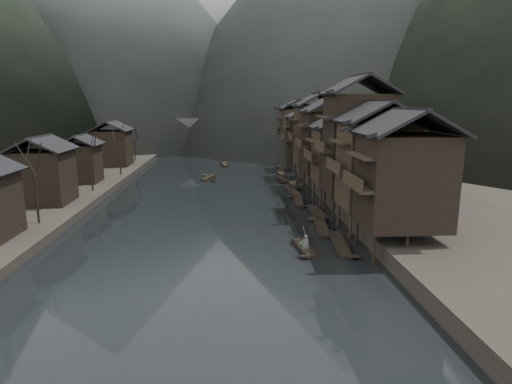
{
  "coord_description": "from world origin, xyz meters",
  "views": [
    {
      "loc": [
        2.33,
        -43.31,
        13.34
      ],
      "look_at": [
        5.53,
        7.57,
        2.5
      ],
      "focal_mm": 30.0,
      "sensor_mm": 36.0,
      "label": 1
    }
  ],
  "objects": [
    {
      "name": "hills",
      "position": [
        5.8,
        166.05,
        53.74
      ],
      "size": [
        320.0,
        380.0,
        114.62
      ],
      "color": "black",
      "rests_on": "ground"
    },
    {
      "name": "moored_sampans",
      "position": [
        12.11,
        17.71,
        0.2
      ],
      "size": [
        3.09,
        55.16,
        0.47
      ],
      "color": "black",
      "rests_on": "water"
    },
    {
      "name": "cargo_heap",
      "position": [
        9.08,
        -6.19,
        0.78
      ],
      "size": [
        1.14,
        1.49,
        0.68
      ],
      "primitive_type": "ellipsoid",
      "color": "black",
      "rests_on": "hero_sampan"
    },
    {
      "name": "bamboo_pole",
      "position": [
        9.05,
        -8.23,
        3.96
      ],
      "size": [
        1.3,
        2.03,
        3.42
      ],
      "primitive_type": "cylinder",
      "rotation": [
        0.6,
        0.0,
        -0.56
      ],
      "color": "#8C7A51",
      "rests_on": "boatman"
    },
    {
      "name": "stilt_houses",
      "position": [
        17.28,
        19.06,
        8.76
      ],
      "size": [
        9.0,
        67.6,
        16.53
      ],
      "color": "black",
      "rests_on": "ground"
    },
    {
      "name": "right_bank",
      "position": [
        35.0,
        40.0,
        0.9
      ],
      "size": [
        40.0,
        200.0,
        1.8
      ],
      "primitive_type": "cube",
      "color": "#2D2823",
      "rests_on": "ground"
    },
    {
      "name": "midriver_boats",
      "position": [
        -0.56,
        46.93,
        0.2
      ],
      "size": [
        5.15,
        37.4,
        0.45
      ],
      "color": "black",
      "rests_on": "water"
    },
    {
      "name": "hero_sampan",
      "position": [
        9.05,
        -6.43,
        0.2
      ],
      "size": [
        1.59,
        5.24,
        0.44
      ],
      "color": "black",
      "rests_on": "water"
    },
    {
      "name": "boatman",
      "position": [
        8.85,
        -8.23,
        1.35
      ],
      "size": [
        0.7,
        0.49,
        1.82
      ],
      "primitive_type": "imported",
      "rotation": [
        0.0,
        0.0,
        3.05
      ],
      "color": "slate",
      "rests_on": "hero_sampan"
    },
    {
      "name": "bare_trees",
      "position": [
        -17.0,
        15.49,
        6.62
      ],
      "size": [
        3.8,
        62.56,
        7.6
      ],
      "color": "black",
      "rests_on": "left_bank"
    },
    {
      "name": "left_houses",
      "position": [
        -20.5,
        20.12,
        5.66
      ],
      "size": [
        8.1,
        53.2,
        8.73
      ],
      "color": "black",
      "rests_on": "left_bank"
    },
    {
      "name": "stone_bridge",
      "position": [
        -0.0,
        72.0,
        5.11
      ],
      "size": [
        40.0,
        6.0,
        9.0
      ],
      "color": "#4C4C4F",
      "rests_on": "ground"
    },
    {
      "name": "water",
      "position": [
        0.0,
        0.0,
        0.0
      ],
      "size": [
        300.0,
        300.0,
        0.0
      ],
      "primitive_type": "plane",
      "color": "black",
      "rests_on": "ground"
    },
    {
      "name": "left_bank",
      "position": [
        -35.0,
        40.0,
        0.6
      ],
      "size": [
        40.0,
        200.0,
        1.2
      ],
      "primitive_type": "cube",
      "color": "#2D2823",
      "rests_on": "ground"
    }
  ]
}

